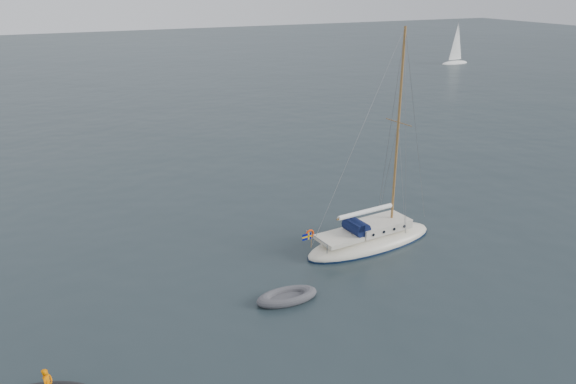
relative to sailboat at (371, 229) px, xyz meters
name	(u,v)px	position (x,y,z in m)	size (l,w,h in m)	color
ground	(333,268)	(-3.30, -1.53, -0.94)	(300.00, 300.00, 0.00)	black
sailboat	(371,229)	(0.00, 0.00, 0.00)	(8.75, 2.62, 12.45)	silver
dinghy	(287,297)	(-6.79, -3.36, -0.75)	(3.02, 1.36, 0.43)	#4A4B4F
distant_yacht_b	(456,45)	(53.09, 54.92, 2.37)	(5.85, 3.12, 7.75)	white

